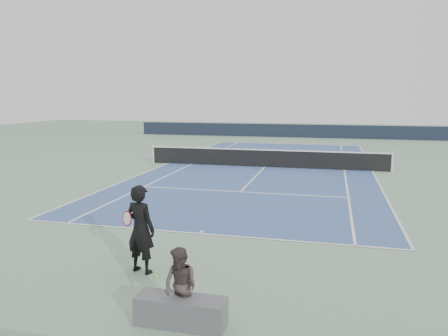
% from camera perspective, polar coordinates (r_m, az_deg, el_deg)
% --- Properties ---
extents(ground, '(80.00, 80.00, 0.00)m').
position_cam_1_polar(ground, '(23.45, 5.35, 0.12)').
color(ground, gray).
extents(court_surface, '(10.97, 23.77, 0.01)m').
position_cam_1_polar(court_surface, '(23.45, 5.35, 0.13)').
color(court_surface, '#3D5991').
rests_on(court_surface, ground).
extents(tennis_net, '(12.90, 0.10, 1.07)m').
position_cam_1_polar(tennis_net, '(23.38, 5.37, 1.34)').
color(tennis_net, silver).
rests_on(tennis_net, ground).
extents(windscreen_far, '(30.00, 0.25, 1.20)m').
position_cam_1_polar(windscreen_far, '(41.05, 9.15, 4.81)').
color(windscreen_far, black).
rests_on(windscreen_far, ground).
extents(tennis_player, '(0.86, 0.68, 1.91)m').
position_cam_1_polar(tennis_player, '(9.50, -10.86, -7.82)').
color(tennis_player, black).
rests_on(tennis_player, ground).
extents(tennis_ball, '(0.07, 0.07, 0.07)m').
position_cam_1_polar(tennis_ball, '(9.45, -8.86, -13.81)').
color(tennis_ball, '#BADC2D').
rests_on(tennis_ball, ground).
extents(spectator_bench, '(1.57, 1.02, 1.31)m').
position_cam_1_polar(spectator_bench, '(7.48, -5.69, -16.55)').
color(spectator_bench, '#58595D').
rests_on(spectator_bench, ground).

